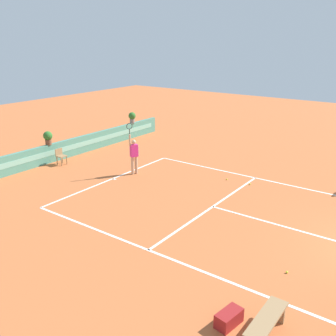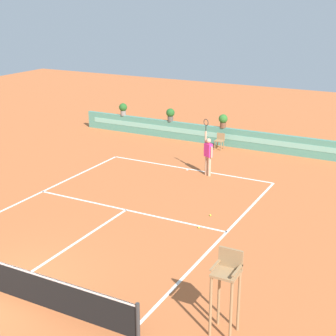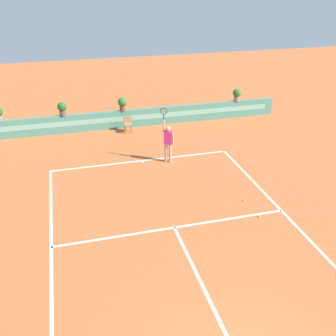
{
  "view_description": "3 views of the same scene",
  "coord_description": "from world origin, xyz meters",
  "px_view_note": "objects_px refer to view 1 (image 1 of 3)",
  "views": [
    {
      "loc": [
        -12.43,
        -0.4,
        6.4
      ],
      "look_at": [
        0.46,
        8.95,
        1.0
      ],
      "focal_mm": 41.14,
      "sensor_mm": 36.0,
      "label": 1
    },
    {
      "loc": [
        9.75,
        -8.56,
        7.7
      ],
      "look_at": [
        0.46,
        8.95,
        1.0
      ],
      "focal_mm": 54.27,
      "sensor_mm": 36.0,
      "label": 2
    },
    {
      "loc": [
        -3.11,
        -4.32,
        7.96
      ],
      "look_at": [
        0.46,
        8.95,
        1.0
      ],
      "focal_mm": 42.02,
      "sensor_mm": 36.0,
      "label": 3
    }
  ],
  "objects_px": {
    "ball_kid_chair": "(61,156)",
    "gear_bag": "(229,318)",
    "bench_courtside": "(266,322)",
    "tennis_player": "(134,154)",
    "potted_plant_centre": "(48,137)",
    "tennis_ball_near_baseline": "(250,184)",
    "potted_plant_far_right": "(132,117)",
    "tennis_ball_by_sideline": "(227,179)",
    "tennis_ball_mid_court": "(287,272)"
  },
  "relations": [
    {
      "from": "ball_kid_chair",
      "to": "gear_bag",
      "type": "height_order",
      "value": "ball_kid_chair"
    },
    {
      "from": "bench_courtside",
      "to": "gear_bag",
      "type": "bearing_deg",
      "value": 100.35
    },
    {
      "from": "tennis_player",
      "to": "potted_plant_centre",
      "type": "xyz_separation_m",
      "value": [
        -1.27,
        4.89,
        0.36
      ]
    },
    {
      "from": "tennis_ball_near_baseline",
      "to": "potted_plant_far_right",
      "type": "height_order",
      "value": "potted_plant_far_right"
    },
    {
      "from": "tennis_ball_near_baseline",
      "to": "potted_plant_centre",
      "type": "height_order",
      "value": "potted_plant_centre"
    },
    {
      "from": "tennis_player",
      "to": "tennis_ball_near_baseline",
      "type": "relative_size",
      "value": 38.01
    },
    {
      "from": "tennis_ball_near_baseline",
      "to": "tennis_ball_by_sideline",
      "type": "height_order",
      "value": "same"
    },
    {
      "from": "gear_bag",
      "to": "bench_courtside",
      "type": "bearing_deg",
      "value": -79.65
    },
    {
      "from": "tennis_player",
      "to": "tennis_ball_near_baseline",
      "type": "distance_m",
      "value": 5.72
    },
    {
      "from": "ball_kid_chair",
      "to": "potted_plant_centre",
      "type": "distance_m",
      "value": 1.2
    },
    {
      "from": "tennis_ball_near_baseline",
      "to": "tennis_ball_by_sideline",
      "type": "relative_size",
      "value": 1.0
    },
    {
      "from": "tennis_ball_mid_court",
      "to": "tennis_ball_near_baseline",
      "type": "bearing_deg",
      "value": 33.0
    },
    {
      "from": "tennis_ball_by_sideline",
      "to": "potted_plant_far_right",
      "type": "bearing_deg",
      "value": 68.25
    },
    {
      "from": "tennis_ball_by_sideline",
      "to": "potted_plant_centre",
      "type": "bearing_deg",
      "value": 109.5
    },
    {
      "from": "tennis_ball_mid_court",
      "to": "tennis_ball_by_sideline",
      "type": "height_order",
      "value": "same"
    },
    {
      "from": "tennis_ball_mid_court",
      "to": "tennis_ball_by_sideline",
      "type": "distance_m",
      "value": 7.67
    },
    {
      "from": "ball_kid_chair",
      "to": "potted_plant_far_right",
      "type": "height_order",
      "value": "potted_plant_far_right"
    },
    {
      "from": "gear_bag",
      "to": "ball_kid_chair",
      "type": "bearing_deg",
      "value": 66.38
    },
    {
      "from": "tennis_ball_near_baseline",
      "to": "potted_plant_far_right",
      "type": "relative_size",
      "value": 0.09
    },
    {
      "from": "ball_kid_chair",
      "to": "tennis_ball_near_baseline",
      "type": "distance_m",
      "value": 9.94
    },
    {
      "from": "gear_bag",
      "to": "tennis_player",
      "type": "relative_size",
      "value": 0.27
    },
    {
      "from": "tennis_ball_near_baseline",
      "to": "potted_plant_centre",
      "type": "bearing_deg",
      "value": 107.74
    },
    {
      "from": "tennis_ball_near_baseline",
      "to": "potted_plant_far_right",
      "type": "xyz_separation_m",
      "value": [
        3.53,
        10.17,
        1.38
      ]
    },
    {
      "from": "potted_plant_far_right",
      "to": "potted_plant_centre",
      "type": "bearing_deg",
      "value": 180.0
    },
    {
      "from": "tennis_ball_mid_court",
      "to": "potted_plant_far_right",
      "type": "relative_size",
      "value": 0.09
    },
    {
      "from": "tennis_ball_by_sideline",
      "to": "gear_bag",
      "type": "bearing_deg",
      "value": -152.09
    },
    {
      "from": "ball_kid_chair",
      "to": "tennis_ball_by_sideline",
      "type": "bearing_deg",
      "value": -69.78
    },
    {
      "from": "gear_bag",
      "to": "potted_plant_centre",
      "type": "xyz_separation_m",
      "value": [
        5.49,
        13.61,
        1.23
      ]
    },
    {
      "from": "gear_bag",
      "to": "tennis_ball_by_sideline",
      "type": "relative_size",
      "value": 10.29
    },
    {
      "from": "ball_kid_chair",
      "to": "potted_plant_far_right",
      "type": "relative_size",
      "value": 1.17
    },
    {
      "from": "bench_courtside",
      "to": "gear_bag",
      "type": "height_order",
      "value": "bench_courtside"
    },
    {
      "from": "tennis_player",
      "to": "tennis_ball_near_baseline",
      "type": "xyz_separation_m",
      "value": [
        1.98,
        -5.27,
        -1.02
      ]
    },
    {
      "from": "gear_bag",
      "to": "tennis_ball_by_sideline",
      "type": "bearing_deg",
      "value": 27.91
    },
    {
      "from": "ball_kid_chair",
      "to": "potted_plant_centre",
      "type": "bearing_deg",
      "value": 100.93
    },
    {
      "from": "gear_bag",
      "to": "tennis_ball_mid_court",
      "type": "distance_m",
      "value": 2.88
    },
    {
      "from": "potted_plant_centre",
      "to": "gear_bag",
      "type": "bearing_deg",
      "value": -111.97
    },
    {
      "from": "tennis_ball_mid_court",
      "to": "potted_plant_centre",
      "type": "height_order",
      "value": "potted_plant_centre"
    },
    {
      "from": "bench_courtside",
      "to": "tennis_ball_mid_court",
      "type": "distance_m",
      "value": 2.76
    },
    {
      "from": "tennis_ball_mid_court",
      "to": "ball_kid_chair",
      "type": "bearing_deg",
      "value": 78.16
    },
    {
      "from": "bench_courtside",
      "to": "tennis_player",
      "type": "height_order",
      "value": "tennis_player"
    },
    {
      "from": "ball_kid_chair",
      "to": "potted_plant_centre",
      "type": "xyz_separation_m",
      "value": [
        -0.14,
        0.73,
        0.93
      ]
    },
    {
      "from": "ball_kid_chair",
      "to": "tennis_ball_mid_court",
      "type": "bearing_deg",
      "value": -101.84
    },
    {
      "from": "tennis_ball_mid_court",
      "to": "tennis_ball_by_sideline",
      "type": "bearing_deg",
      "value": 40.53
    },
    {
      "from": "gear_bag",
      "to": "tennis_player",
      "type": "height_order",
      "value": "tennis_player"
    },
    {
      "from": "tennis_ball_mid_court",
      "to": "tennis_player",
      "type": "bearing_deg",
      "value": 66.74
    },
    {
      "from": "tennis_ball_mid_court",
      "to": "potted_plant_centre",
      "type": "relative_size",
      "value": 0.09
    },
    {
      "from": "bench_courtside",
      "to": "tennis_ball_by_sideline",
      "type": "xyz_separation_m",
      "value": [
        8.53,
        5.44,
        -0.34
      ]
    },
    {
      "from": "ball_kid_chair",
      "to": "potted_plant_centre",
      "type": "relative_size",
      "value": 1.17
    },
    {
      "from": "gear_bag",
      "to": "potted_plant_far_right",
      "type": "relative_size",
      "value": 0.97
    },
    {
      "from": "tennis_ball_by_sideline",
      "to": "ball_kid_chair",
      "type": "bearing_deg",
      "value": 110.22
    }
  ]
}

